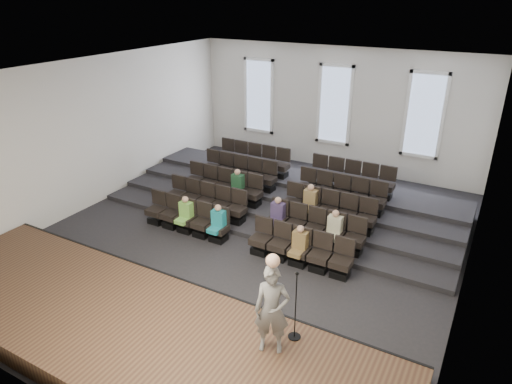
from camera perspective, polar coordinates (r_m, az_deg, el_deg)
ground at (r=14.04m, az=-0.86°, el=-5.74°), size 14.00×14.00×0.00m
ceiling at (r=12.35m, az=-1.01°, el=14.90°), size 12.00×14.00×0.02m
wall_back at (r=19.13m, az=9.82°, el=10.14°), size 12.00×0.04×5.00m
wall_front at (r=8.35m, az=-26.30°, el=-11.07°), size 12.00×0.04×5.00m
wall_left at (r=16.69m, az=-19.27°, el=7.13°), size 0.04×14.00×5.00m
wall_right at (r=11.45m, az=26.16°, el=-1.54°), size 0.04×14.00×5.00m
stage at (r=10.59m, az=-15.40°, el=-16.35°), size 11.80×3.60×0.50m
stage_lip at (r=11.60m, az=-9.30°, el=-11.71°), size 11.80×0.06×0.52m
risers at (r=16.47m, az=4.65°, el=-0.36°), size 11.80×4.80×0.60m
seating_rows at (r=14.93m, az=2.07°, el=-0.91°), size 6.80×4.70×1.67m
windows at (r=19.02m, az=9.79°, el=10.68°), size 8.44×0.10×3.24m
audience at (r=13.74m, az=1.05°, el=-2.63°), size 4.85×2.64×1.10m
speaker at (r=8.88m, az=2.01°, el=-14.53°), size 0.79×0.67×1.86m
mic_stand at (r=9.44m, az=4.91°, el=-15.49°), size 0.26×0.26×1.57m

